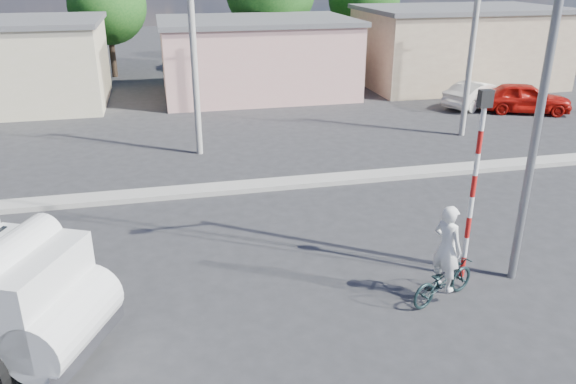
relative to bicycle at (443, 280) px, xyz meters
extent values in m
plane|color=#2A2A2D|center=(-2.27, -0.71, -0.47)|extent=(120.00, 120.00, 0.00)
cube|color=#99968E|center=(-2.27, 7.29, -0.39)|extent=(40.00, 0.80, 0.16)
cylinder|color=black|center=(-7.92, 0.87, 0.09)|extent=(1.15, 0.77, 1.12)
cylinder|color=#A30D0B|center=(-7.92, 0.87, 0.09)|extent=(0.65, 0.56, 0.55)
cube|color=white|center=(-8.28, -0.14, 0.96)|extent=(2.54, 2.67, 1.58)
cylinder|color=white|center=(-7.50, -0.51, 0.50)|extent=(1.90, 2.37, 1.12)
cylinder|color=white|center=(-8.28, -0.14, 1.67)|extent=(1.53, 2.19, 0.71)
cube|color=silver|center=(-7.13, -0.68, 0.09)|extent=(1.05, 2.05, 0.29)
imported|color=#17282A|center=(0.00, 0.00, 0.00)|extent=(1.88, 1.25, 0.94)
imported|color=white|center=(0.00, 0.00, 0.49)|extent=(0.69, 0.82, 1.91)
imported|color=silver|center=(9.96, 15.63, 0.18)|extent=(4.16, 2.82, 1.30)
imported|color=#AE0F09|center=(11.60, 14.16, 0.25)|extent=(4.56, 3.18, 1.44)
cylinder|color=red|center=(0.93, 0.79, -0.22)|extent=(0.11, 0.11, 0.50)
cylinder|color=white|center=(0.93, 0.79, 0.28)|extent=(0.11, 0.11, 0.50)
cylinder|color=red|center=(0.93, 0.79, 0.78)|extent=(0.11, 0.11, 0.50)
cylinder|color=white|center=(0.93, 0.79, 1.28)|extent=(0.11, 0.11, 0.50)
cylinder|color=red|center=(0.93, 0.79, 1.78)|extent=(0.11, 0.11, 0.50)
cylinder|color=white|center=(0.93, 0.79, 2.28)|extent=(0.11, 0.11, 0.50)
cylinder|color=red|center=(0.93, 0.79, 2.78)|extent=(0.11, 0.11, 0.50)
cylinder|color=white|center=(0.93, 0.79, 3.28)|extent=(0.11, 0.11, 0.50)
cube|color=black|center=(0.93, 0.79, 3.71)|extent=(0.28, 0.18, 0.36)
cylinder|color=slate|center=(2.03, 0.49, 4.03)|extent=(0.18, 0.18, 9.00)
cube|color=#DA9B95|center=(-0.27, 21.29, 1.43)|extent=(10.00, 7.00, 3.80)
cube|color=#59595B|center=(-0.27, 21.29, 3.45)|extent=(10.30, 7.30, 0.24)
cube|color=tan|center=(11.73, 21.29, 1.63)|extent=(11.00, 7.00, 4.20)
cube|color=#59595B|center=(11.73, 21.29, 3.85)|extent=(11.30, 7.30, 0.24)
cylinder|color=#38281E|center=(-8.27, 28.29, 1.27)|extent=(0.36, 0.36, 3.47)
sphere|color=#316D20|center=(-8.27, 28.29, 3.87)|extent=(4.71, 4.71, 4.71)
cylinder|color=#38281E|center=(1.73, 27.29, 1.63)|extent=(0.36, 0.36, 4.20)
cylinder|color=#38281E|center=(8.73, 29.29, 1.35)|extent=(0.36, 0.36, 3.64)
cylinder|color=#99968E|center=(-4.27, 11.29, 3.53)|extent=(0.24, 0.24, 8.00)
cylinder|color=#99968E|center=(6.73, 11.29, 3.53)|extent=(0.24, 0.24, 8.00)
camera|label=1|loc=(-5.56, -9.36, 6.29)|focal=35.00mm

